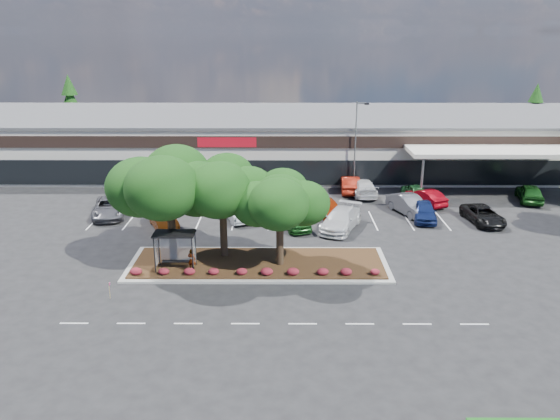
{
  "coord_description": "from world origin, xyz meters",
  "views": [
    {
      "loc": [
        -0.34,
        -30.94,
        15.56
      ],
      "look_at": [
        -0.52,
        8.46,
        2.6
      ],
      "focal_mm": 35.0,
      "sensor_mm": 36.0,
      "label": 1
    }
  ],
  "objects_px": {
    "survey_stake": "(110,288)",
    "car_1": "(163,219)",
    "car_0": "(110,207)",
    "light_pole": "(356,151)"
  },
  "relations": [
    {
      "from": "survey_stake",
      "to": "car_1",
      "type": "height_order",
      "value": "car_1"
    },
    {
      "from": "light_pole",
      "to": "car_0",
      "type": "distance_m",
      "value": 24.58
    },
    {
      "from": "survey_stake",
      "to": "car_0",
      "type": "bearing_deg",
      "value": 106.8
    },
    {
      "from": "car_1",
      "to": "car_0",
      "type": "bearing_deg",
      "value": 125.95
    },
    {
      "from": "light_pole",
      "to": "car_0",
      "type": "height_order",
      "value": "light_pole"
    },
    {
      "from": "survey_stake",
      "to": "car_0",
      "type": "distance_m",
      "value": 16.34
    },
    {
      "from": "car_0",
      "to": "car_1",
      "type": "height_order",
      "value": "car_1"
    },
    {
      "from": "survey_stake",
      "to": "car_1",
      "type": "xyz_separation_m",
      "value": [
        0.68,
        12.48,
        0.12
      ]
    },
    {
      "from": "car_0",
      "to": "light_pole",
      "type": "bearing_deg",
      "value": 10.0
    },
    {
      "from": "light_pole",
      "to": "survey_stake",
      "type": "height_order",
      "value": "light_pole"
    }
  ]
}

